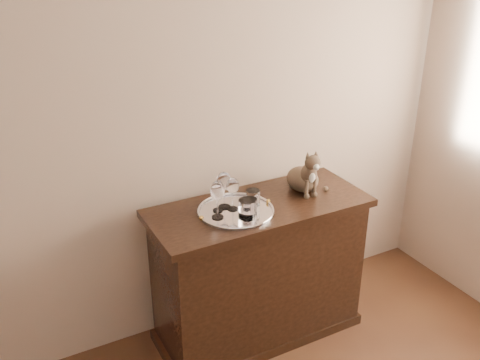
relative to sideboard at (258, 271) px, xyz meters
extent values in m
cube|color=#C2A591|center=(-0.60, 0.31, 0.93)|extent=(4.00, 0.10, 2.70)
cylinder|color=silver|center=(-0.15, -0.02, 0.43)|extent=(0.40, 0.40, 0.01)
cylinder|color=white|center=(-0.10, -0.08, 0.48)|extent=(0.08, 0.08, 0.09)
cylinder|color=silver|center=(-0.14, -0.11, 0.48)|extent=(0.09, 0.09, 0.10)
cylinder|color=white|center=(-0.04, 0.00, 0.47)|extent=(0.07, 0.07, 0.08)
camera|label=1|loc=(-1.28, -2.18, 1.74)|focal=40.00mm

